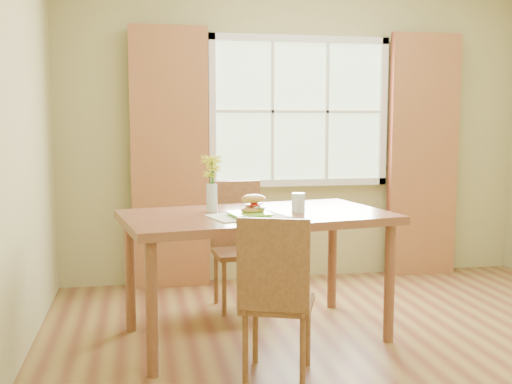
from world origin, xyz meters
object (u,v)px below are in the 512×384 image
at_px(dining_table, 256,226).
at_px(chair_near, 276,291).
at_px(chair_far, 238,238).
at_px(croissant_sandwich, 253,204).
at_px(flower_vase, 212,176).
at_px(water_glass, 298,203).

height_order(dining_table, chair_near, chair_near).
relative_size(chair_far, croissant_sandwich, 5.54).
bearing_deg(chair_far, flower_vase, -118.22).
bearing_deg(dining_table, water_glass, -19.06).
height_order(dining_table, water_glass, water_glass).
height_order(chair_near, chair_far, chair_far).
relative_size(chair_near, water_glass, 7.15).
relative_size(chair_far, flower_vase, 2.55).
height_order(dining_table, chair_far, chair_far).
relative_size(chair_far, water_glass, 7.45).
bearing_deg(croissant_sandwich, water_glass, 7.68).
bearing_deg(dining_table, croissant_sandwich, -118.93).
xyz_separation_m(chair_far, croissant_sandwich, (-0.04, -0.83, 0.38)).
distance_m(chair_near, water_glass, 0.81).
height_order(chair_near, water_glass, water_glass).
bearing_deg(flower_vase, croissant_sandwich, -47.20).
relative_size(croissant_sandwich, flower_vase, 0.46).
bearing_deg(water_glass, dining_table, 170.39).
xyz_separation_m(chair_near, croissant_sandwich, (-0.02, 0.57, 0.40)).
bearing_deg(dining_table, chair_far, 80.95).
relative_size(dining_table, croissant_sandwich, 10.59).
height_order(chair_far, water_glass, chair_far).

